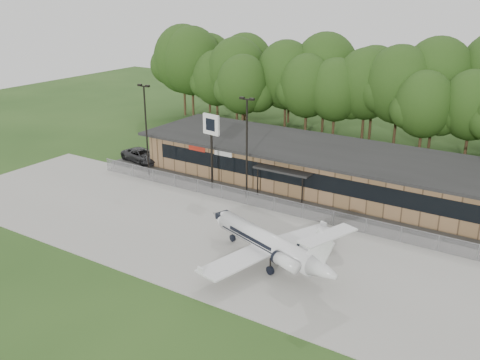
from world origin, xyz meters
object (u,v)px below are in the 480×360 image
Objects in this scene: pole_sign at (211,133)px; business_jet at (270,244)px; terminal at (324,167)px; suv at (142,155)px.

business_jet is at bearing -30.68° from pole_sign.
pole_sign is at bearing -142.86° from terminal.
terminal is 18.33m from business_jet.
suv is (-22.00, -4.18, -1.38)m from terminal.
pole_sign is (12.56, -2.97, 5.33)m from suv.
business_jet reaches higher than suv.
pole_sign is at bearing -93.19° from suv.
pole_sign is (-13.13, 10.80, 4.41)m from business_jet.
terminal is at bearing 45.90° from pole_sign.
business_jet is 29.17m from suv.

